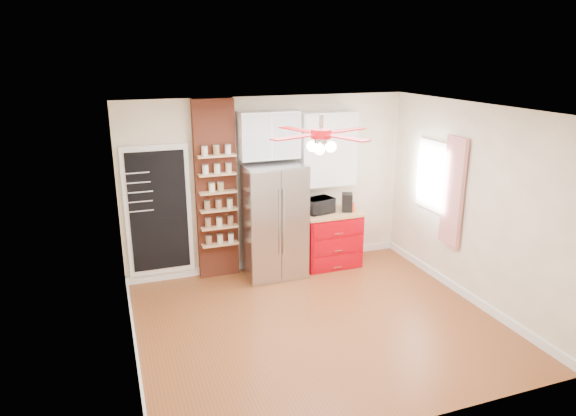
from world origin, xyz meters
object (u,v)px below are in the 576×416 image
object	(u,v)px
pantry_jar_oats	(212,187)
red_cabinet	(330,238)
toaster_oven	(319,205)
fridge	(273,221)
coffee_maker	(347,202)
canister_left	(351,207)
ceiling_fan	(321,134)

from	to	relation	value
pantry_jar_oats	red_cabinet	bearing A→B (deg)	-3.52
toaster_oven	pantry_jar_oats	bearing A→B (deg)	161.79
fridge	pantry_jar_oats	xyz separation A→B (m)	(-0.88, 0.16, 0.56)
coffee_maker	canister_left	world-z (taller)	coffee_maker
red_cabinet	pantry_jar_oats	distance (m)	2.10
toaster_oven	pantry_jar_oats	xyz separation A→B (m)	(-1.66, 0.10, 0.42)
toaster_oven	canister_left	world-z (taller)	toaster_oven
toaster_oven	coffee_maker	world-z (taller)	coffee_maker
ceiling_fan	canister_left	xyz separation A→B (m)	(1.23, 1.58, -1.45)
red_cabinet	pantry_jar_oats	xyz separation A→B (m)	(-1.85, 0.11, 0.98)
canister_left	pantry_jar_oats	size ratio (longest dim) A/B	1.24
toaster_oven	ceiling_fan	bearing A→B (deg)	-127.88
fridge	pantry_jar_oats	bearing A→B (deg)	169.49
red_cabinet	toaster_oven	xyz separation A→B (m)	(-0.19, 0.01, 0.57)
ceiling_fan	red_cabinet	bearing A→B (deg)	61.29
red_cabinet	canister_left	world-z (taller)	canister_left
ceiling_fan	pantry_jar_oats	bearing A→B (deg)	117.51
toaster_oven	canister_left	distance (m)	0.51
coffee_maker	canister_left	bearing A→B (deg)	-17.35
pantry_jar_oats	toaster_oven	bearing A→B (deg)	-3.60
pantry_jar_oats	fridge	bearing A→B (deg)	-10.51
fridge	toaster_oven	distance (m)	0.79
red_cabinet	toaster_oven	distance (m)	0.60
red_cabinet	canister_left	size ratio (longest dim) A/B	6.07
canister_left	pantry_jar_oats	world-z (taller)	pantry_jar_oats
fridge	coffee_maker	distance (m)	1.24
toaster_oven	fridge	bearing A→B (deg)	169.77
ceiling_fan	coffee_maker	bearing A→B (deg)	54.07
fridge	toaster_oven	bearing A→B (deg)	4.37
ceiling_fan	coffee_maker	world-z (taller)	ceiling_fan
ceiling_fan	pantry_jar_oats	size ratio (longest dim) A/B	11.17
canister_left	fridge	bearing A→B (deg)	177.81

